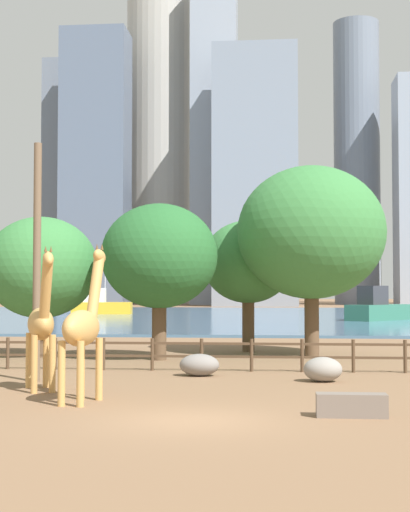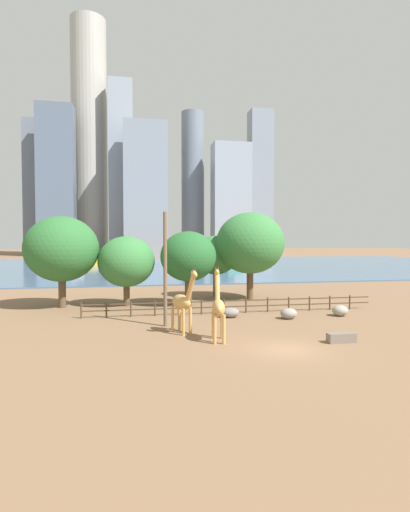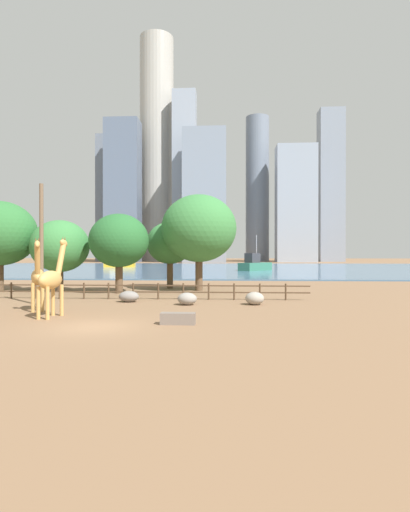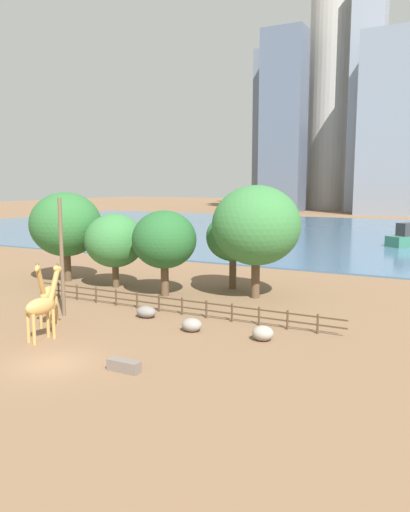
# 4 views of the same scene
# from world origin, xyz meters

# --- Properties ---
(ground_plane) EXTENTS (400.00, 400.00, 0.00)m
(ground_plane) POSITION_xyz_m (0.00, 80.00, 0.00)
(ground_plane) COLOR brown
(harbor_water) EXTENTS (180.00, 86.00, 0.20)m
(harbor_water) POSITION_xyz_m (0.00, 77.00, 0.10)
(harbor_water) COLOR #476B8C
(harbor_water) RESTS_ON ground
(giraffe_tall) EXTENTS (1.77, 2.95, 4.62)m
(giraffe_tall) POSITION_xyz_m (-5.46, 5.26, 2.17)
(giraffe_tall) COLOR tan
(giraffe_tall) RESTS_ON ground
(giraffe_companion) EXTENTS (1.09, 2.85, 4.69)m
(giraffe_companion) POSITION_xyz_m (-3.47, 2.88, 2.17)
(giraffe_companion) COLOR tan
(giraffe_companion) RESTS_ON ground
(utility_pole) EXTENTS (0.28, 0.28, 8.56)m
(utility_pole) POSITION_xyz_m (-6.44, 7.79, 4.28)
(utility_pole) COLOR brown
(utility_pole) RESTS_ON ground
(boulder_near_fence) EXTENTS (1.37, 1.17, 0.88)m
(boulder_near_fence) POSITION_xyz_m (3.74, 8.71, 0.44)
(boulder_near_fence) COLOR gray
(boulder_near_fence) RESTS_ON ground
(boulder_by_pole) EXTENTS (1.51, 1.12, 0.84)m
(boulder_by_pole) POSITION_xyz_m (-0.82, 10.14, 0.42)
(boulder_by_pole) COLOR gray
(boulder_by_pole) RESTS_ON ground
(boulder_small) EXTENTS (1.34, 1.23, 0.92)m
(boulder_small) POSITION_xyz_m (8.54, 9.08, 0.46)
(boulder_small) COLOR gray
(boulder_small) RESTS_ON ground
(feeding_trough) EXTENTS (1.80, 0.60, 0.60)m
(feeding_trough) POSITION_xyz_m (4.06, 0.97, 0.30)
(feeding_trough) COLOR #72665B
(feeding_trough) RESTS_ON ground
(enclosure_fence) EXTENTS (26.12, 0.14, 1.30)m
(enclosure_fence) POSITION_xyz_m (-0.41, 12.00, 0.76)
(enclosure_fence) COLOR #4C3826
(enclosure_fence) RESTS_ON ground
(tree_left_large) EXTENTS (7.37, 7.37, 9.45)m
(tree_left_large) POSITION_xyz_m (3.79, 19.63, 6.11)
(tree_left_large) COLOR brown
(tree_left_large) RESTS_ON ground
(tree_center_broad) EXTENTS (5.47, 5.47, 7.33)m
(tree_center_broad) POSITION_xyz_m (-3.40, 16.76, 4.84)
(tree_center_broad) COLOR brown
(tree_center_broad) RESTS_ON ground
(tree_right_tall) EXTENTS (4.90, 4.90, 6.98)m
(tree_right_tall) POSITION_xyz_m (0.54, 22.16, 4.73)
(tree_right_tall) COLOR brown
(tree_right_tall) RESTS_ON ground
(tree_left_small) EXTENTS (5.50, 5.50, 6.84)m
(tree_left_small) POSITION_xyz_m (-9.37, 17.70, 4.35)
(tree_left_small) COLOR brown
(tree_left_small) RESTS_ON ground
(tree_right_small) EXTENTS (6.93, 6.93, 8.73)m
(tree_right_small) POSITION_xyz_m (-15.41, 17.88, 5.60)
(tree_right_small) COLOR brown
(tree_right_small) RESTS_ON ground
(boat_ferry) EXTENTS (7.82, 3.42, 6.84)m
(boat_ferry) POSITION_xyz_m (-20.82, 79.55, 1.34)
(boat_ferry) COLOR gold
(boat_ferry) RESTS_ON harbor_water
(boat_sailboat) EXTENTS (7.24, 8.04, 7.19)m
(boat_sailboat) POSITION_xyz_m (12.03, 61.62, 1.40)
(boat_sailboat) COLOR #337259
(boat_sailboat) RESTS_ON harbor_water
(skyline_tower_needle) EXTENTS (14.24, 9.77, 60.23)m
(skyline_tower_needle) POSITION_xyz_m (-37.94, 147.65, 30.12)
(skyline_tower_needle) COLOR slate
(skyline_tower_needle) RESTS_ON ground
(skyline_block_central) EXTENTS (15.71, 15.71, 104.42)m
(skyline_block_central) POSITION_xyz_m (-26.70, 166.04, 52.21)
(skyline_block_central) COLOR #ADA89E
(skyline_block_central) RESTS_ON ground
(skyline_tower_glass) EXTENTS (16.62, 9.88, 49.09)m
(skyline_tower_glass) POSITION_xyz_m (35.26, 150.98, 24.55)
(skyline_tower_glass) COLOR #939EAD
(skyline_tower_glass) RESTS_ON ground
(skyline_block_left) EXTENTS (17.38, 14.37, 53.65)m
(skyline_block_left) POSITION_xyz_m (-2.79, 143.43, 26.83)
(skyline_block_left) COLOR gray
(skyline_block_left) RESTS_ON ground
(skyline_block_right) EXTENTS (10.59, 10.59, 65.65)m
(skyline_block_right) POSITION_xyz_m (20.02, 163.34, 32.83)
(skyline_block_right) COLOR slate
(skyline_block_right) RESTS_ON ground
(skyline_tower_short) EXTENTS (10.85, 8.51, 68.25)m
(skyline_tower_short) POSITION_xyz_m (52.85, 163.08, 34.12)
(skyline_tower_short) COLOR gray
(skyline_tower_short) RESTS_ON ground
(skyline_block_wide) EXTENTS (10.44, 8.25, 75.87)m
(skyline_block_wide) POSITION_xyz_m (-12.73, 157.99, 37.93)
(skyline_block_wide) COLOR #939EAD
(skyline_block_wide) RESTS_ON ground
(skyline_tower_far) EXTENTS (12.90, 10.09, 58.06)m
(skyline_tower_far) POSITION_xyz_m (-47.05, 163.04, 29.03)
(skyline_tower_far) COLOR slate
(skyline_tower_far) RESTS_ON ground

